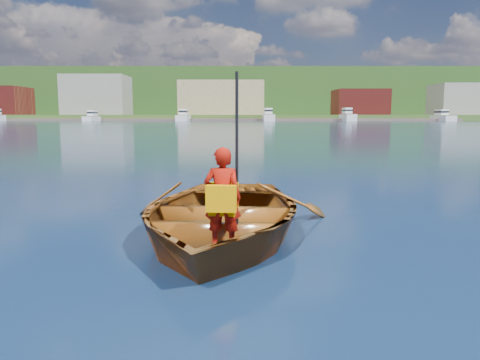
{
  "coord_description": "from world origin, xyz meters",
  "views": [
    {
      "loc": [
        1.63,
        -6.29,
        1.61
      ],
      "look_at": [
        1.63,
        -0.16,
        0.77
      ],
      "focal_mm": 35.0,
      "sensor_mm": 36.0,
      "label": 1
    }
  ],
  "objects_px": {
    "child_paddler": "(223,198)",
    "dock": "(210,120)",
    "marina_yachts": "(238,117)",
    "rowboat": "(220,215)"
  },
  "relations": [
    {
      "from": "dock",
      "to": "marina_yachts",
      "type": "distance_m",
      "value": 10.35
    },
    {
      "from": "marina_yachts",
      "to": "dock",
      "type": "bearing_deg",
      "value": 152.89
    },
    {
      "from": "rowboat",
      "to": "dock",
      "type": "relative_size",
      "value": 0.03
    },
    {
      "from": "rowboat",
      "to": "marina_yachts",
      "type": "distance_m",
      "value": 143.47
    },
    {
      "from": "child_paddler",
      "to": "marina_yachts",
      "type": "distance_m",
      "value": 144.38
    },
    {
      "from": "dock",
      "to": "child_paddler",
      "type": "bearing_deg",
      "value": -86.33
    },
    {
      "from": "marina_yachts",
      "to": "child_paddler",
      "type": "bearing_deg",
      "value": -89.85
    },
    {
      "from": "rowboat",
      "to": "dock",
      "type": "xyz_separation_m",
      "value": [
        -9.48,
        148.16,
        0.1
      ]
    },
    {
      "from": "child_paddler",
      "to": "dock",
      "type": "height_order",
      "value": "child_paddler"
    },
    {
      "from": "rowboat",
      "to": "child_paddler",
      "type": "bearing_deg",
      "value": -85.37
    }
  ]
}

